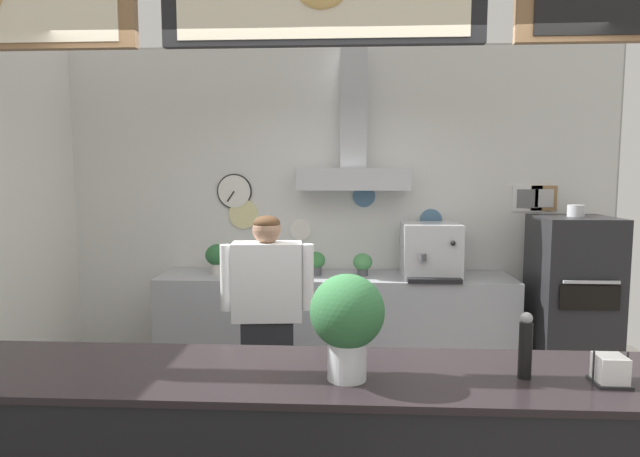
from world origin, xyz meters
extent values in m
cube|color=#9E9E99|center=(0.00, 2.60, 1.52)|extent=(5.27, 0.12, 3.03)
cube|color=silver|center=(0.00, 2.54, 1.52)|extent=(5.23, 0.01, 2.99)
cylinder|color=black|center=(-0.98, 2.52, 1.67)|extent=(0.34, 0.02, 0.34)
cylinder|color=white|center=(-0.98, 2.51, 1.67)|extent=(0.31, 0.01, 0.31)
cube|color=black|center=(-1.02, 2.50, 1.62)|extent=(0.08, 0.01, 0.10)
cylinder|color=beige|center=(-0.90, 2.52, 1.45)|extent=(0.28, 0.02, 0.28)
cylinder|color=white|center=(-0.34, 2.52, 1.30)|extent=(0.20, 0.02, 0.20)
cylinder|color=teal|center=(0.27, 2.52, 1.63)|extent=(0.21, 0.02, 0.21)
cylinder|color=teal|center=(0.91, 2.52, 1.40)|extent=(0.20, 0.02, 0.20)
cube|color=white|center=(1.80, 2.52, 1.61)|extent=(0.27, 0.02, 0.24)
cube|color=slate|center=(1.80, 2.51, 1.61)|extent=(0.20, 0.01, 0.18)
cube|color=#997047|center=(1.95, 2.52, 1.61)|extent=(0.24, 0.02, 0.24)
cube|color=beige|center=(1.95, 2.51, 1.61)|extent=(0.17, 0.01, 0.17)
cube|color=#B7BABF|center=(0.16, 2.35, 1.79)|extent=(1.03, 0.38, 0.20)
cube|color=#B7BABF|center=(0.16, 2.42, 2.44)|extent=(0.24, 0.24, 1.09)
cube|color=black|center=(0.00, -0.43, 1.00)|extent=(4.72, 0.66, 0.03)
cube|color=#A3A5AD|center=(0.00, 2.20, 0.46)|extent=(3.20, 0.62, 0.91)
cube|color=gray|center=(0.00, 2.20, 0.16)|extent=(3.04, 0.57, 0.02)
cube|color=#232326|center=(2.05, 2.03, 0.74)|extent=(0.63, 0.66, 1.48)
cube|color=black|center=(2.05, 1.68, 0.86)|extent=(0.47, 0.02, 0.20)
cube|color=silver|center=(2.05, 1.67, 0.99)|extent=(0.44, 0.02, 0.02)
cylinder|color=silver|center=(2.05, 2.03, 1.53)|extent=(0.14, 0.14, 0.10)
cube|color=#232328|center=(-0.41, 0.81, 0.44)|extent=(0.36, 0.23, 0.88)
cube|color=white|center=(-0.41, 0.81, 1.14)|extent=(0.47, 0.26, 0.51)
cylinder|color=white|center=(-0.14, 0.84, 1.17)|extent=(0.08, 0.08, 0.43)
cylinder|color=white|center=(-0.67, 0.79, 1.17)|extent=(0.08, 0.08, 0.43)
sphere|color=#997056|center=(-0.41, 0.81, 1.48)|extent=(0.19, 0.19, 0.19)
ellipsoid|color=#4C331E|center=(-0.41, 0.81, 1.52)|extent=(0.18, 0.18, 0.10)
cube|color=silver|center=(0.86, 2.18, 1.16)|extent=(0.51, 0.46, 0.49)
cylinder|color=#4C4C51|center=(0.75, 1.92, 1.13)|extent=(0.06, 0.06, 0.06)
cube|color=black|center=(0.86, 1.91, 0.93)|extent=(0.46, 0.10, 0.04)
sphere|color=black|center=(1.01, 1.93, 1.25)|extent=(0.04, 0.04, 0.04)
cylinder|color=beige|center=(-1.09, 2.24, 0.96)|extent=(0.12, 0.12, 0.10)
ellipsoid|color=#2D6638|center=(-1.09, 2.24, 1.09)|extent=(0.22, 0.22, 0.20)
cylinder|color=#4C4C51|center=(0.25, 2.21, 0.95)|extent=(0.10, 0.10, 0.06)
ellipsoid|color=#47894C|center=(0.25, 2.21, 1.04)|extent=(0.18, 0.18, 0.16)
cylinder|color=#4C4C51|center=(-0.18, 2.21, 0.95)|extent=(0.11, 0.11, 0.08)
ellipsoid|color=#387A3D|center=(-0.18, 2.21, 1.05)|extent=(0.17, 0.17, 0.16)
cube|color=#262628|center=(1.17, -0.50, 1.02)|extent=(0.13, 0.13, 0.01)
cylinder|color=#262628|center=(1.11, -0.50, 1.08)|extent=(0.01, 0.01, 0.13)
cylinder|color=#262628|center=(1.24, -0.50, 1.08)|extent=(0.01, 0.01, 0.13)
cube|color=white|center=(1.17, -0.50, 1.07)|extent=(0.11, 0.11, 0.11)
cylinder|color=silver|center=(0.12, -0.51, 1.10)|extent=(0.16, 0.16, 0.18)
cylinder|color=gray|center=(0.12, -0.51, 1.04)|extent=(0.15, 0.15, 0.06)
ellipsoid|color=#2D6638|center=(0.12, -0.51, 1.29)|extent=(0.30, 0.30, 0.30)
cylinder|color=black|center=(0.85, -0.46, 1.13)|extent=(0.05, 0.05, 0.23)
sphere|color=gray|center=(0.85, -0.46, 1.26)|extent=(0.05, 0.05, 0.05)
camera|label=1|loc=(0.13, -2.64, 1.85)|focal=30.25mm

